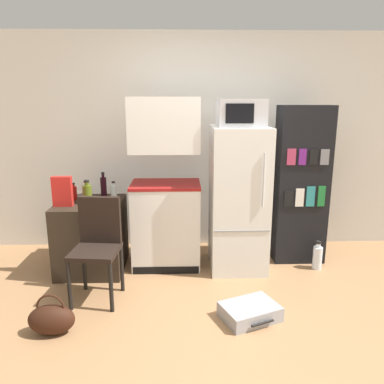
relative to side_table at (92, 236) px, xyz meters
name	(u,v)px	position (x,y,z in m)	size (l,w,h in m)	color
ground_plane	(230,336)	(1.32, -1.25, -0.37)	(24.00, 24.00, 0.00)	#A3754C
wall_back	(228,143)	(1.52, 0.75, 0.90)	(6.40, 0.10, 2.54)	beige
side_table	(92,236)	(0.00, 0.00, 0.00)	(0.67, 0.70, 0.74)	#2D2319
kitchen_hutch	(166,192)	(0.79, 0.09, 0.45)	(0.73, 0.52, 1.80)	white
refrigerator	(238,199)	(1.55, 0.03, 0.38)	(0.58, 0.67, 1.51)	silver
microwave	(241,113)	(1.55, 0.03, 1.28)	(0.46, 0.42, 0.27)	#B7B7BC
bookshelf	(301,185)	(2.27, 0.19, 0.49)	(0.55, 0.33, 1.72)	black
bottle_wine_dark	(104,186)	(0.10, 0.25, 0.48)	(0.07, 0.07, 0.27)	black
bottle_olive_oil	(88,194)	(0.00, -0.06, 0.48)	(0.09, 0.09, 0.25)	#566619
bottle_ketchup_red	(74,193)	(-0.18, 0.09, 0.45)	(0.06, 0.06, 0.18)	#AD1914
bottle_clear_short	(114,192)	(0.25, 0.06, 0.46)	(0.07, 0.07, 0.21)	silver
bottle_milk_white	(86,192)	(-0.05, 0.10, 0.46)	(0.09, 0.09, 0.20)	white
bowl	(76,194)	(-0.21, 0.24, 0.39)	(0.16, 0.16, 0.04)	silver
cereal_box	(62,191)	(-0.22, -0.14, 0.52)	(0.19, 0.07, 0.30)	red
chair	(98,239)	(0.20, -0.58, 0.18)	(0.44, 0.44, 0.92)	black
suitcase_large_flat	(250,312)	(1.52, -1.01, -0.31)	(0.54, 0.47, 0.12)	#99999E
handbag	(51,319)	(-0.06, -1.17, -0.25)	(0.36, 0.20, 0.33)	#33190F
water_bottle_front	(317,257)	(2.41, -0.08, -0.24)	(0.10, 0.10, 0.31)	silver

